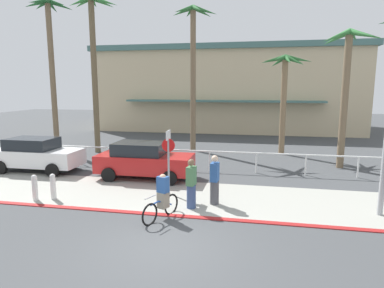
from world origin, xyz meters
name	(u,v)px	position (x,y,z in m)	size (l,w,h in m)	color
ground_plane	(213,164)	(0.00, 10.00, 0.00)	(80.00, 80.00, 0.00)	#424447
sidewalk_strip	(193,197)	(0.00, 4.20, 0.01)	(44.00, 4.00, 0.02)	#9E9E93
curb_paint	(182,216)	(0.00, 2.20, 0.01)	(44.00, 0.24, 0.03)	maroon
building_backdrop	(228,89)	(-0.81, 27.70, 4.02)	(25.30, 12.82, 8.01)	beige
rail_fence	(210,155)	(0.00, 8.50, 0.84)	(18.83, 0.08, 1.04)	white
stop_sign_bike_lane	(168,153)	(-1.02, 4.38, 1.68)	(0.52, 0.56, 2.56)	gray
bollard_0	(53,186)	(-5.16, 2.95, 0.52)	(0.20, 0.20, 1.00)	white
bollard_3	(35,187)	(-5.74, 2.67, 0.52)	(0.20, 0.20, 1.00)	white
palm_tree_0	(50,43)	(-11.19, 12.56, 7.04)	(2.66, 3.21, 9.84)	#756047
palm_tree_1	(93,41)	(-7.84, 11.96, 7.00)	(3.27, 3.03, 9.74)	brown
palm_tree_2	(193,50)	(-1.86, 13.81, 6.54)	(2.93, 3.25, 9.32)	#756047
palm_tree_3	(285,77)	(3.87, 13.72, 4.81)	(3.13, 2.89, 6.17)	#846B4C
palm_tree_4	(347,69)	(6.68, 10.54, 5.13)	(2.94, 3.17, 7.09)	#756047
car_white_0	(36,154)	(-8.56, 6.72, 0.87)	(4.40, 2.02, 1.69)	white
car_red_1	(144,160)	(-2.77, 6.46, 0.87)	(4.40, 2.02, 1.69)	red
cyclist_blue_0	(162,198)	(-0.58, 1.93, 0.69)	(0.75, 1.71, 1.50)	black
pedestrian_0	(215,182)	(0.90, 3.57, 0.85)	(0.35, 0.43, 1.82)	#4C4C51
pedestrian_1	(191,186)	(0.16, 3.01, 0.82)	(0.37, 0.44, 1.77)	#384C7A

